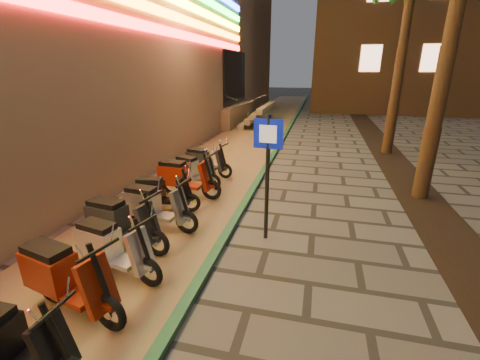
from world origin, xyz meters
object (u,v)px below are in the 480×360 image
(scooter_9, at_px, (153,206))
(scooter_11, at_px, (182,177))
(scooter_10, at_px, (160,193))
(scooter_6, at_px, (63,277))
(scooter_8, at_px, (119,222))
(scooter_5, at_px, (8,341))
(scooter_12, at_px, (193,170))
(scooter_7, at_px, (110,247))
(scooter_13, at_px, (204,161))
(pedestrian_sign, at_px, (268,162))

(scooter_9, bearing_deg, scooter_11, 99.32)
(scooter_10, bearing_deg, scooter_9, -82.35)
(scooter_6, xyz_separation_m, scooter_8, (-0.25, 1.71, -0.01))
(scooter_8, relative_size, scooter_10, 1.13)
(scooter_6, bearing_deg, scooter_8, 111.16)
(scooter_5, bearing_deg, scooter_9, 93.93)
(scooter_8, bearing_deg, scooter_10, 99.19)
(scooter_5, xyz_separation_m, scooter_12, (-0.39, 6.40, -0.01))
(scooter_7, xyz_separation_m, scooter_9, (-0.13, 1.69, 0.01))
(scooter_7, bearing_deg, scooter_9, 105.96)
(scooter_5, height_order, scooter_13, scooter_5)
(scooter_6, bearing_deg, pedestrian_sign, 61.41)
(scooter_6, distance_m, scooter_8, 1.73)
(scooter_8, bearing_deg, scooter_12, 97.22)
(scooter_5, xyz_separation_m, scooter_6, (-0.19, 1.04, 0.06))
(scooter_7, bearing_deg, scooter_5, -75.96)
(scooter_6, bearing_deg, scooter_13, 104.71)
(pedestrian_sign, relative_size, scooter_13, 1.58)
(scooter_10, relative_size, scooter_12, 1.01)
(pedestrian_sign, xyz_separation_m, scooter_6, (-2.41, -2.74, -1.08))
(scooter_11, xyz_separation_m, scooter_13, (-0.06, 1.85, -0.06))
(scooter_11, height_order, scooter_13, scooter_11)
(scooter_10, height_order, scooter_13, scooter_13)
(scooter_9, xyz_separation_m, scooter_11, (-0.14, 1.87, 0.03))
(scooter_5, distance_m, scooter_10, 4.51)
(scooter_8, relative_size, scooter_13, 1.11)
(scooter_6, distance_m, scooter_7, 0.93)
(pedestrian_sign, height_order, scooter_11, pedestrian_sign)
(pedestrian_sign, height_order, scooter_9, pedestrian_sign)
(scooter_7, xyz_separation_m, scooter_13, (-0.32, 5.41, -0.02))
(scooter_9, height_order, scooter_11, scooter_11)
(pedestrian_sign, bearing_deg, scooter_10, 170.09)
(scooter_10, height_order, scooter_11, scooter_11)
(scooter_5, relative_size, scooter_7, 0.96)
(scooter_11, bearing_deg, scooter_12, 96.48)
(scooter_6, xyz_separation_m, scooter_11, (-0.16, 4.48, -0.00))
(pedestrian_sign, bearing_deg, scooter_9, -172.17)
(pedestrian_sign, bearing_deg, scooter_6, -126.70)
(scooter_11, height_order, scooter_12, scooter_11)
(scooter_10, xyz_separation_m, scooter_11, (0.13, 1.04, 0.07))
(scooter_5, distance_m, scooter_9, 3.65)
(scooter_10, bearing_deg, scooter_13, 78.89)
(scooter_5, bearing_deg, scooter_10, 96.62)
(scooter_8, xyz_separation_m, scooter_12, (0.05, 3.65, -0.06))
(scooter_6, xyz_separation_m, scooter_10, (-0.29, 3.44, -0.07))
(scooter_9, distance_m, scooter_13, 3.73)
(scooter_6, relative_size, scooter_10, 1.15)
(scooter_11, bearing_deg, scooter_5, -82.36)
(pedestrian_sign, relative_size, scooter_9, 1.48)
(scooter_12, height_order, scooter_13, scooter_13)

